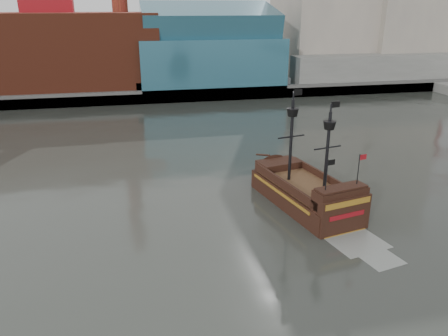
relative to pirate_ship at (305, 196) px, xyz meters
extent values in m
plane|color=#262823|center=(-8.45, -11.46, -1.08)|extent=(400.00, 400.00, 0.00)
cube|color=slate|center=(-8.45, 80.54, -0.08)|extent=(220.00, 60.00, 2.00)
cube|color=#4C4C49|center=(-8.45, 51.04, 0.22)|extent=(220.00, 1.00, 2.60)
cube|color=maroon|center=(-30.45, 60.54, 8.42)|extent=(42.00, 18.00, 15.00)
cube|color=#2B6074|center=(1.55, 58.54, 5.92)|extent=(30.00, 16.00, 10.00)
cube|color=slate|center=(39.55, 54.54, 3.92)|extent=(40.00, 6.00, 6.00)
cube|color=#2B6074|center=(1.55, 58.54, 13.92)|extent=(28.00, 14.94, 8.78)
cube|color=slate|center=(69.55, 70.54, 2.42)|extent=(4.00, 4.00, 3.00)
cube|color=black|center=(-0.06, 0.28, -0.47)|extent=(7.46, 13.01, 2.65)
cube|color=#4B2F1B|center=(-0.06, 0.28, 1.01)|extent=(6.71, 11.71, 0.31)
cube|color=black|center=(-1.04, 5.07, 1.37)|extent=(4.74, 3.27, 1.02)
cube|color=black|center=(1.01, -4.92, 1.78)|extent=(5.07, 2.57, 1.84)
cube|color=black|center=(1.20, -5.84, 0.14)|extent=(4.95, 1.26, 4.08)
cube|color=#9F6E1E|center=(1.23, -5.98, 1.78)|extent=(4.51, 1.00, 0.51)
cube|color=maroon|center=(1.23, -5.98, 0.65)|extent=(3.51, 0.80, 0.41)
cylinder|color=black|center=(-1.16, 1.61, 5.14)|extent=(0.34, 0.34, 7.95)
cylinder|color=black|center=(1.21, -1.34, 4.84)|extent=(0.34, 0.34, 7.34)
cone|color=black|center=(-1.16, 1.61, 7.89)|extent=(1.32, 1.32, 0.71)
cone|color=black|center=(1.21, -1.34, 7.28)|extent=(1.32, 1.32, 0.71)
cube|color=black|center=(-0.72, 1.70, 9.73)|extent=(0.91, 0.21, 0.56)
cube|color=black|center=(1.66, -1.24, 9.12)|extent=(0.91, 0.21, 0.56)
cube|color=#9CA29C|center=(1.54, -7.51, -1.07)|extent=(4.98, 4.47, 0.02)
camera|label=1|loc=(-15.91, -35.96, 17.24)|focal=35.00mm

